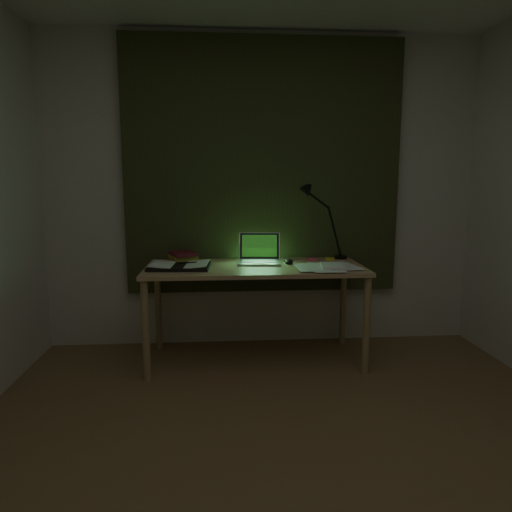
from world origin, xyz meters
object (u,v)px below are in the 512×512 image
(laptop, at_px, (259,249))
(loose_papers, at_px, (325,266))
(book_stack, at_px, (183,257))
(desk, at_px, (255,313))
(open_textbook, at_px, (180,266))
(desk_lamp, at_px, (342,224))

(laptop, distance_m, loose_papers, 0.51)
(laptop, bearing_deg, book_stack, 175.17)
(desk, height_order, open_textbook, open_textbook)
(desk_lamp, bearing_deg, laptop, -161.87)
(laptop, bearing_deg, loose_papers, -17.35)
(open_textbook, relative_size, book_stack, 1.98)
(open_textbook, distance_m, book_stack, 0.25)
(desk, relative_size, loose_papers, 4.19)
(desk, height_order, desk_lamp, desk_lamp)
(laptop, height_order, loose_papers, laptop)
(book_stack, xyz_separation_m, desk_lamp, (1.26, 0.08, 0.24))
(book_stack, xyz_separation_m, loose_papers, (1.04, -0.30, -0.03))
(book_stack, bearing_deg, loose_papers, -16.04)
(desk, xyz_separation_m, open_textbook, (-0.54, -0.05, 0.38))
(laptop, xyz_separation_m, open_textbook, (-0.58, -0.14, -0.10))
(open_textbook, distance_m, desk_lamp, 1.33)
(laptop, distance_m, book_stack, 0.59)
(laptop, distance_m, open_textbook, 0.61)
(desk_lamp, bearing_deg, loose_papers, -117.30)
(desk, distance_m, loose_papers, 0.63)
(laptop, height_order, book_stack, laptop)
(desk, distance_m, open_textbook, 0.67)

